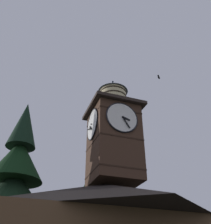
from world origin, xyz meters
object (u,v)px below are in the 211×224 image
Objects in this scene: clock_tower at (113,133)px; flying_bird_high at (159,77)px; pine_tree_aside at (10,205)px; moon at (136,202)px; pine_tree_behind at (105,197)px.

clock_tower is 9.76m from flying_bird_high.
pine_tree_aside is 42.87m from moon.
flying_bird_high is at bearing 68.67° from moon.
clock_tower is 8.41m from pine_tree_aside.
pine_tree_behind reaches higher than clock_tower.
flying_bird_high reaches higher than clock_tower.
clock_tower is 6.02m from pine_tree_behind.
pine_tree_aside is (6.25, -2.53, -5.02)m from clock_tower.
flying_bird_high reaches higher than pine_tree_aside.
clock_tower is at bearing 77.63° from pine_tree_behind.
moon is at bearing -127.09° from pine_tree_aside.
pine_tree_aside is 5.94× the size of moon.
pine_tree_aside is at bearing 17.89° from pine_tree_behind.
pine_tree_behind is at bearing -102.37° from clock_tower.
pine_tree_behind reaches higher than pine_tree_aside.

